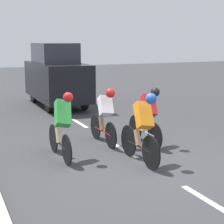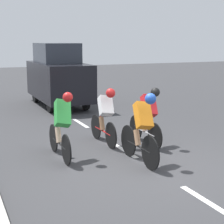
{
  "view_description": "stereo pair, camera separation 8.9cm",
  "coord_description": "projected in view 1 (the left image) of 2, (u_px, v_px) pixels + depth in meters",
  "views": [
    {
      "loc": [
        3.79,
        6.55,
        2.6
      ],
      "look_at": [
        0.3,
        -1.23,
        0.95
      ],
      "focal_mm": 60.0,
      "sensor_mm": 36.0,
      "label": 1
    },
    {
      "loc": [
        3.71,
        6.58,
        2.6
      ],
      "look_at": [
        0.3,
        -1.23,
        0.95
      ],
      "focal_mm": 60.0,
      "sensor_mm": 36.0,
      "label": 2
    }
  ],
  "objects": [
    {
      "name": "cyclist_green",
      "position": [
        62.0,
        124.0,
        8.17
      ],
      "size": [
        0.43,
        1.69,
        1.52
      ],
      "color": "black",
      "rests_on": "ground"
    },
    {
      "name": "support_car",
      "position": [
        56.0,
        76.0,
        14.73
      ],
      "size": [
        1.7,
        4.03,
        2.47
      ],
      "color": "black",
      "rests_on": "ground"
    },
    {
      "name": "ground_plane",
      "position": [
        149.0,
        165.0,
        7.88
      ],
      "size": [
        60.0,
        60.0,
        0.0
      ],
      "primitive_type": "plane",
      "color": "#38383A"
    },
    {
      "name": "lane_stripe_far",
      "position": [
        79.0,
        123.0,
        11.85
      ],
      "size": [
        0.12,
        1.4,
        0.01
      ],
      "primitive_type": "cube",
      "color": "white",
      "rests_on": "ground"
    },
    {
      "name": "cyclist_white",
      "position": [
        105.0,
        114.0,
        9.33
      ],
      "size": [
        0.39,
        1.65,
        1.45
      ],
      "color": "black",
      "rests_on": "ground"
    },
    {
      "name": "lane_stripe_near",
      "position": [
        209.0,
        201.0,
        6.12
      ],
      "size": [
        0.12,
        1.4,
        0.01
      ],
      "primitive_type": "cube",
      "color": "white",
      "rests_on": "ground"
    },
    {
      "name": "cyclist_red",
      "position": [
        148.0,
        114.0,
        9.25
      ],
      "size": [
        0.41,
        1.66,
        1.48
      ],
      "color": "black",
      "rests_on": "ground"
    },
    {
      "name": "lane_stripe_mid",
      "position": [
        123.0,
        150.0,
        8.98
      ],
      "size": [
        0.12,
        1.4,
        0.01
      ],
      "primitive_type": "cube",
      "color": "white",
      "rests_on": "ground"
    },
    {
      "name": "cyclist_orange",
      "position": [
        142.0,
        126.0,
        7.86
      ],
      "size": [
        0.4,
        1.72,
        1.54
      ],
      "color": "black",
      "rests_on": "ground"
    }
  ]
}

